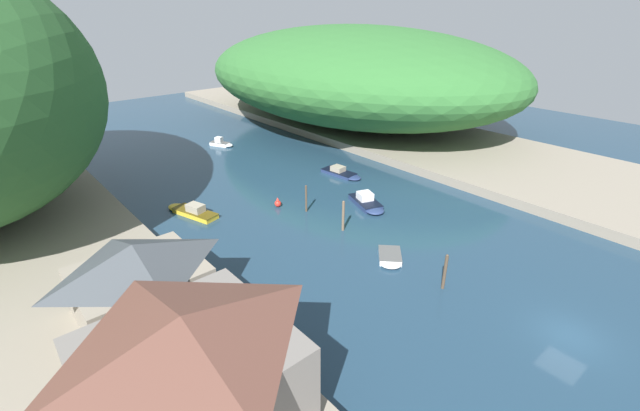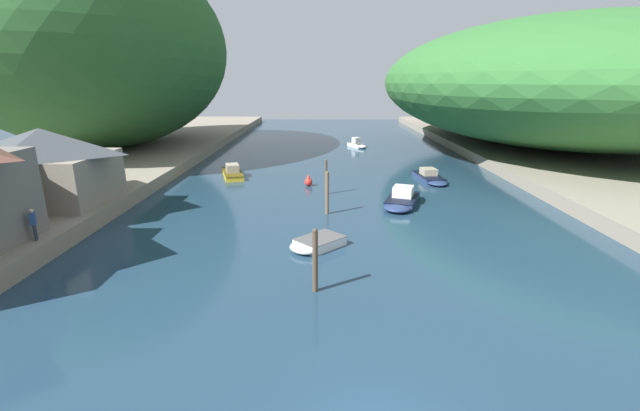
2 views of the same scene
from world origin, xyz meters
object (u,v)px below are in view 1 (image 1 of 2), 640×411
(boat_far_upstream, at_px, (342,173))
(boat_near_quay, at_px, (390,258))
(boat_mid_channel, at_px, (222,143))
(boat_small_dinghy, at_px, (367,203))
(boathouse_shed, at_px, (139,277))
(boat_red_skiff, at_px, (191,211))
(waterfront_building, at_px, (189,368))
(channel_buoy_near, at_px, (278,203))
(person_on_quay, at_px, (251,330))

(boat_far_upstream, xyz_separation_m, boat_near_quay, (-10.46, -16.80, -0.05))
(boat_mid_channel, xyz_separation_m, boat_small_dinghy, (1.08, -28.87, 0.00))
(boathouse_shed, xyz_separation_m, boat_red_skiff, (9.48, 13.36, -3.26))
(boat_mid_channel, xyz_separation_m, boat_far_upstream, (5.24, -20.60, -0.09))
(boat_mid_channel, relative_size, boat_far_upstream, 0.66)
(waterfront_building, distance_m, boat_mid_channel, 48.20)
(boat_mid_channel, distance_m, boat_red_skiff, 23.03)
(boat_small_dinghy, xyz_separation_m, boat_red_skiff, (-14.82, 10.39, -0.02))
(waterfront_building, xyz_separation_m, boat_small_dinghy, (25.37, 12.58, -3.82))
(channel_buoy_near, xyz_separation_m, person_on_quay, (-13.51, -16.24, 1.63))
(boat_mid_channel, height_order, boat_red_skiff, boat_mid_channel)
(boat_far_upstream, distance_m, person_on_quay, 30.95)
(boat_mid_channel, bearing_deg, person_on_quay, 35.95)
(waterfront_building, xyz_separation_m, boathouse_shed, (1.07, 9.62, -0.58))
(channel_buoy_near, height_order, person_on_quay, person_on_quay)
(channel_buoy_near, bearing_deg, boat_near_quay, -86.65)
(boat_near_quay, xyz_separation_m, boat_small_dinghy, (6.29, 8.54, 0.14))
(boat_near_quay, xyz_separation_m, channel_buoy_near, (-0.86, 14.64, 0.15))
(boat_mid_channel, xyz_separation_m, person_on_quay, (-19.58, -39.01, 1.64))
(boat_mid_channel, height_order, boat_far_upstream, boat_mid_channel)
(boat_red_skiff, xyz_separation_m, channel_buoy_near, (7.67, -4.29, 0.03))
(boat_mid_channel, bearing_deg, boat_far_upstream, 76.88)
(person_on_quay, bearing_deg, boat_small_dinghy, -86.13)
(boathouse_shed, relative_size, person_on_quay, 4.80)
(boat_small_dinghy, bearing_deg, boat_mid_channel, -68.52)
(boat_mid_channel, relative_size, channel_buoy_near, 3.63)
(boathouse_shed, xyz_separation_m, boat_far_upstream, (28.46, 11.23, -3.32))
(boat_small_dinghy, height_order, boat_red_skiff, boat_small_dinghy)
(boathouse_shed, relative_size, boat_far_upstream, 1.42)
(waterfront_building, bearing_deg, boat_red_skiff, 65.34)
(boat_near_quay, bearing_deg, boat_far_upstream, -76.21)
(waterfront_building, relative_size, boat_red_skiff, 1.48)
(waterfront_building, relative_size, boat_far_upstream, 1.65)
(boat_mid_channel, height_order, channel_buoy_near, boat_mid_channel)
(boat_near_quay, distance_m, person_on_quay, 14.57)
(boat_far_upstream, distance_m, channel_buoy_near, 11.52)
(waterfront_building, distance_m, boat_small_dinghy, 28.57)
(boathouse_shed, bearing_deg, waterfront_building, -96.34)
(person_on_quay, bearing_deg, boat_mid_channel, -48.92)
(boathouse_shed, xyz_separation_m, boat_small_dinghy, (24.30, 2.97, -3.23))
(boat_near_quay, height_order, channel_buoy_near, channel_buoy_near)
(boat_near_quay, relative_size, boat_red_skiff, 0.55)
(boat_far_upstream, bearing_deg, waterfront_building, 28.94)
(boat_mid_channel, relative_size, boat_red_skiff, 0.59)
(channel_buoy_near, relative_size, person_on_quay, 0.62)
(boat_far_upstream, bearing_deg, boat_mid_channel, -82.00)
(waterfront_building, bearing_deg, boat_far_upstream, 35.22)
(boat_small_dinghy, bearing_deg, channel_buoy_near, -21.14)
(boat_near_quay, bearing_deg, boat_mid_channel, -52.25)
(boat_red_skiff, bearing_deg, boat_near_quay, -82.71)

